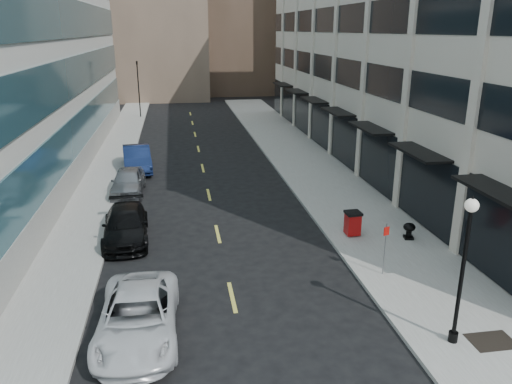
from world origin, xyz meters
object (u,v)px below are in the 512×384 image
object	(u,v)px
car_black_pickup	(126,225)
car_silver_sedan	(128,181)
traffic_signal	(137,65)
sign_post	(386,241)
lamppost	(464,259)
urn_planter	(409,229)
car_blue_sedan	(137,159)
trash_bin	(353,222)
car_white_van	(138,317)

from	to	relation	value
car_black_pickup	car_silver_sedan	world-z (taller)	car_silver_sedan
traffic_signal	sign_post	distance (m)	41.31
traffic_signal	lamppost	world-z (taller)	traffic_signal
traffic_signal	car_silver_sedan	bearing A→B (deg)	-88.27
sign_post	urn_planter	world-z (taller)	sign_post
car_blue_sedan	trash_bin	xyz separation A→B (m)	(10.67, -13.61, -0.08)
sign_post	lamppost	bearing A→B (deg)	-102.47
trash_bin	urn_planter	bearing A→B (deg)	-21.37
car_white_van	sign_post	xyz separation A→B (m)	(9.23, 2.55, 0.82)
lamppost	sign_post	xyz separation A→B (m)	(-0.37, 4.55, -1.40)
car_black_pickup	car_silver_sedan	xyz separation A→B (m)	(-0.44, 7.00, 0.04)
traffic_signal	lamppost	distance (m)	45.66
lamppost	traffic_signal	bearing A→B (deg)	105.13
car_black_pickup	lamppost	size ratio (longest dim) A/B	1.04
car_blue_sedan	urn_planter	bearing A→B (deg)	-54.26
car_silver_sedan	urn_planter	distance (m)	16.22
traffic_signal	trash_bin	xyz separation A→B (m)	(11.68, -35.46, -4.95)
sign_post	traffic_signal	bearing A→B (deg)	89.24
lamppost	urn_planter	size ratio (longest dim) A/B	6.30
sign_post	trash_bin	bearing A→B (deg)	70.78
car_silver_sedan	car_blue_sedan	distance (m)	5.15
car_blue_sedan	sign_post	bearing A→B (deg)	-65.53
car_black_pickup	car_blue_sedan	size ratio (longest dim) A/B	0.96
car_black_pickup	sign_post	bearing A→B (deg)	-30.85
car_black_pickup	car_silver_sedan	size ratio (longest dim) A/B	1.11
traffic_signal	car_black_pickup	bearing A→B (deg)	-87.89
lamppost	car_silver_sedan	bearing A→B (deg)	123.10
car_white_van	lamppost	bearing A→B (deg)	-10.55
trash_bin	sign_post	bearing A→B (deg)	-94.17
car_silver_sedan	urn_planter	bearing A→B (deg)	-33.06
car_silver_sedan	trash_bin	xyz separation A→B (m)	(10.87, -8.46, 0.01)
traffic_signal	car_blue_sedan	world-z (taller)	traffic_signal
car_white_van	car_silver_sedan	size ratio (longest dim) A/B	1.19
car_blue_sedan	urn_planter	distance (m)	19.51
car_blue_sedan	trash_bin	size ratio (longest dim) A/B	4.47
traffic_signal	trash_bin	bearing A→B (deg)	-71.76
car_blue_sedan	lamppost	xyz separation A→B (m)	(10.89, -22.15, 2.11)
sign_post	car_silver_sedan	bearing A→B (deg)	113.66
lamppost	trash_bin	bearing A→B (deg)	91.45
car_black_pickup	trash_bin	distance (m)	10.53
lamppost	car_black_pickup	bearing A→B (deg)	136.79
lamppost	car_blue_sedan	bearing A→B (deg)	116.17
trash_bin	traffic_signal	bearing A→B (deg)	106.22
car_black_pickup	car_blue_sedan	bearing A→B (deg)	88.21
car_silver_sedan	lamppost	bearing A→B (deg)	-54.93
traffic_signal	car_blue_sedan	bearing A→B (deg)	-87.34
trash_bin	lamppost	bearing A→B (deg)	-90.57
trash_bin	urn_planter	distance (m)	2.57
urn_planter	car_blue_sedan	bearing A→B (deg)	132.14
car_black_pickup	lamppost	world-z (taller)	lamppost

